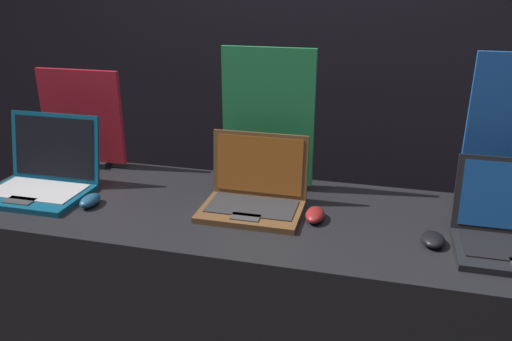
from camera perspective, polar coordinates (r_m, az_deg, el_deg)
name	(u,v)px	position (r m, az deg, el deg)	size (l,w,h in m)	color
wall_back	(312,31)	(2.72, 6.47, 15.61)	(8.00, 0.05, 2.80)	black
display_counter	(258,318)	(1.97, 0.19, -16.55)	(2.12, 0.66, 0.90)	black
laptop_front	(43,175)	(2.03, -23.19, -0.53)	(0.38, 0.32, 0.27)	#0F5170
mouse_front	(90,201)	(1.86, -18.43, -3.28)	(0.06, 0.10, 0.04)	navy
promo_stand_front	(82,121)	(2.21, -19.25, 5.34)	(0.37, 0.07, 0.41)	black
laptop_middle	(254,193)	(1.73, -0.18, -2.54)	(0.34, 0.26, 0.25)	brown
mouse_middle	(315,215)	(1.67, 6.76, -5.05)	(0.06, 0.11, 0.04)	maroon
promo_stand_middle	(268,123)	(1.85, 1.37, 5.45)	(0.34, 0.07, 0.53)	black
mouse_back	(433,239)	(1.61, 19.56, -7.43)	(0.07, 0.10, 0.03)	black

